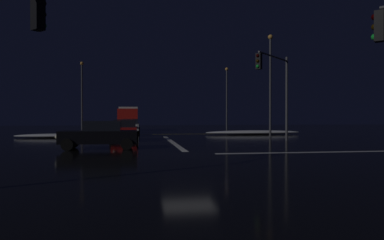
{
  "coord_description": "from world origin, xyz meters",
  "views": [
    {
      "loc": [
        -2.42,
        -16.93,
        1.8
      ],
      "look_at": [
        1.96,
        11.94,
        1.54
      ],
      "focal_mm": 33.42,
      "sensor_mm": 36.0,
      "label": 1
    }
  ],
  "objects_px": {
    "sedan_silver": "(130,126)",
    "box_truck": "(128,118)",
    "sedan_blue": "(124,127)",
    "sedan_black_crossing": "(100,135)",
    "streetlamp_left_far": "(82,91)",
    "streetlamp_right_far": "(227,94)",
    "sedan_red": "(125,130)",
    "streetlamp_right_near": "(270,78)",
    "traffic_signal_ne": "(276,80)"
  },
  "relations": [
    {
      "from": "sedan_silver",
      "to": "box_truck",
      "type": "bearing_deg",
      "value": 93.17
    },
    {
      "from": "sedan_blue",
      "to": "sedan_black_crossing",
      "type": "xyz_separation_m",
      "value": [
        -0.83,
        -13.53,
        0.0
      ]
    },
    {
      "from": "streetlamp_left_far",
      "to": "streetlamp_right_far",
      "type": "bearing_deg",
      "value": 0.0
    },
    {
      "from": "sedan_silver",
      "to": "box_truck",
      "type": "xyz_separation_m",
      "value": [
        -0.41,
        7.35,
        0.91
      ]
    },
    {
      "from": "sedan_red",
      "to": "streetlamp_right_near",
      "type": "relative_size",
      "value": 0.47
    },
    {
      "from": "sedan_silver",
      "to": "streetlamp_right_near",
      "type": "bearing_deg",
      "value": -35.92
    },
    {
      "from": "sedan_blue",
      "to": "streetlamp_right_far",
      "type": "relative_size",
      "value": 0.51
    },
    {
      "from": "sedan_blue",
      "to": "sedan_black_crossing",
      "type": "relative_size",
      "value": 1.0
    },
    {
      "from": "sedan_blue",
      "to": "streetlamp_right_far",
      "type": "height_order",
      "value": "streetlamp_right_far"
    },
    {
      "from": "sedan_red",
      "to": "streetlamp_left_far",
      "type": "height_order",
      "value": "streetlamp_left_far"
    },
    {
      "from": "box_truck",
      "to": "streetlamp_right_near",
      "type": "xyz_separation_m",
      "value": [
        13.08,
        -16.53,
        3.6
      ]
    },
    {
      "from": "sedan_silver",
      "to": "streetlamp_right_near",
      "type": "xyz_separation_m",
      "value": [
        12.67,
        -9.18,
        4.51
      ]
    },
    {
      "from": "box_truck",
      "to": "traffic_signal_ne",
      "type": "xyz_separation_m",
      "value": [
        10.94,
        -23.18,
        2.7
      ]
    },
    {
      "from": "sedan_red",
      "to": "sedan_black_crossing",
      "type": "xyz_separation_m",
      "value": [
        -1.13,
        -7.07,
        0.0
      ]
    },
    {
      "from": "sedan_silver",
      "to": "traffic_signal_ne",
      "type": "bearing_deg",
      "value": -56.36
    },
    {
      "from": "streetlamp_right_far",
      "to": "streetlamp_left_far",
      "type": "height_order",
      "value": "streetlamp_left_far"
    },
    {
      "from": "streetlamp_right_far",
      "to": "traffic_signal_ne",
      "type": "bearing_deg",
      "value": -95.41
    },
    {
      "from": "box_truck",
      "to": "streetlamp_right_far",
      "type": "xyz_separation_m",
      "value": [
        13.08,
        -0.53,
        3.2
      ]
    },
    {
      "from": "sedan_red",
      "to": "streetlamp_right_near",
      "type": "xyz_separation_m",
      "value": [
        12.84,
        3.3,
        4.51
      ]
    },
    {
      "from": "traffic_signal_ne",
      "to": "streetlamp_right_near",
      "type": "distance_m",
      "value": 7.04
    },
    {
      "from": "sedan_silver",
      "to": "streetlamp_right_near",
      "type": "height_order",
      "value": "streetlamp_right_near"
    },
    {
      "from": "streetlamp_right_far",
      "to": "streetlamp_left_far",
      "type": "distance_m",
      "value": 18.88
    },
    {
      "from": "sedan_blue",
      "to": "traffic_signal_ne",
      "type": "relative_size",
      "value": 0.68
    },
    {
      "from": "traffic_signal_ne",
      "to": "sedan_red",
      "type": "bearing_deg",
      "value": 162.62
    },
    {
      "from": "streetlamp_right_near",
      "to": "traffic_signal_ne",
      "type": "bearing_deg",
      "value": -107.89
    },
    {
      "from": "box_truck",
      "to": "streetlamp_right_far",
      "type": "relative_size",
      "value": 0.98
    },
    {
      "from": "sedan_silver",
      "to": "traffic_signal_ne",
      "type": "xyz_separation_m",
      "value": [
        10.53,
        -15.83,
        3.6
      ]
    },
    {
      "from": "streetlamp_right_near",
      "to": "sedan_silver",
      "type": "bearing_deg",
      "value": 144.08
    },
    {
      "from": "box_truck",
      "to": "streetlamp_right_near",
      "type": "relative_size",
      "value": 0.9
    },
    {
      "from": "sedan_black_crossing",
      "to": "streetlamp_left_far",
      "type": "bearing_deg",
      "value": 100.55
    },
    {
      "from": "box_truck",
      "to": "streetlamp_right_far",
      "type": "bearing_deg",
      "value": -2.33
    },
    {
      "from": "streetlamp_right_far",
      "to": "streetlamp_right_near",
      "type": "bearing_deg",
      "value": -90.0
    },
    {
      "from": "sedan_black_crossing",
      "to": "traffic_signal_ne",
      "type": "bearing_deg",
      "value": 17.48
    },
    {
      "from": "streetlamp_left_far",
      "to": "box_truck",
      "type": "bearing_deg",
      "value": 5.24
    },
    {
      "from": "sedan_red",
      "to": "traffic_signal_ne",
      "type": "relative_size",
      "value": 0.68
    },
    {
      "from": "sedan_red",
      "to": "streetlamp_left_far",
      "type": "bearing_deg",
      "value": 107.38
    },
    {
      "from": "sedan_blue",
      "to": "sedan_black_crossing",
      "type": "distance_m",
      "value": 13.55
    },
    {
      "from": "box_truck",
      "to": "streetlamp_left_far",
      "type": "bearing_deg",
      "value": -174.76
    },
    {
      "from": "sedan_silver",
      "to": "sedan_black_crossing",
      "type": "xyz_separation_m",
      "value": [
        -1.29,
        -19.55,
        0.0
      ]
    },
    {
      "from": "streetlamp_right_far",
      "to": "streetlamp_left_far",
      "type": "bearing_deg",
      "value": 180.0
    },
    {
      "from": "streetlamp_right_far",
      "to": "sedan_silver",
      "type": "bearing_deg",
      "value": -151.72
    },
    {
      "from": "sedan_red",
      "to": "streetlamp_right_near",
      "type": "height_order",
      "value": "streetlamp_right_near"
    },
    {
      "from": "box_truck",
      "to": "sedan_blue",
      "type": "bearing_deg",
      "value": -90.24
    },
    {
      "from": "sedan_red",
      "to": "sedan_black_crossing",
      "type": "height_order",
      "value": "same"
    },
    {
      "from": "sedan_silver",
      "to": "traffic_signal_ne",
      "type": "distance_m",
      "value": 19.35
    },
    {
      "from": "streetlamp_left_far",
      "to": "streetlamp_right_near",
      "type": "height_order",
      "value": "streetlamp_right_near"
    },
    {
      "from": "sedan_blue",
      "to": "box_truck",
      "type": "height_order",
      "value": "box_truck"
    },
    {
      "from": "sedan_blue",
      "to": "box_truck",
      "type": "bearing_deg",
      "value": 89.76
    },
    {
      "from": "traffic_signal_ne",
      "to": "streetlamp_right_far",
      "type": "relative_size",
      "value": 0.75
    },
    {
      "from": "sedan_red",
      "to": "sedan_blue",
      "type": "relative_size",
      "value": 1.0
    }
  ]
}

